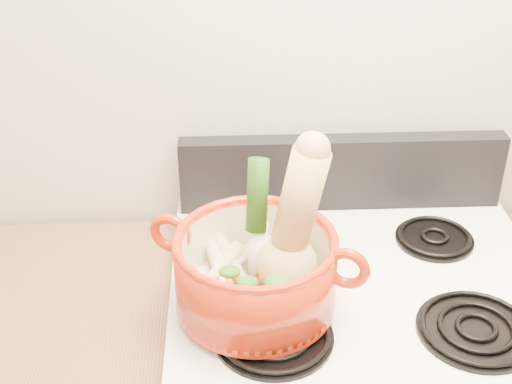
{
  "coord_description": "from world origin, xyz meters",
  "views": [
    {
      "loc": [
        -0.27,
        0.25,
        1.86
      ],
      "look_at": [
        -0.22,
        1.3,
        1.23
      ],
      "focal_mm": 50.0,
      "sensor_mm": 36.0,
      "label": 1
    }
  ],
  "objects": [
    {
      "name": "burner_back_right",
      "position": [
        0.19,
        1.54,
        0.96
      ],
      "size": [
        0.17,
        0.17,
        0.02
      ],
      "primitive_type": "cylinder",
      "color": "black",
      "rests_on": "cooktop"
    },
    {
      "name": "wall_back",
      "position": [
        0.0,
        1.75,
        1.3
      ],
      "size": [
        3.5,
        0.02,
        2.6
      ],
      "primitive_type": "cube",
      "color": "beige",
      "rests_on": "floor"
    },
    {
      "name": "burner_front_left",
      "position": [
        -0.19,
        1.24,
        0.96
      ],
      "size": [
        0.22,
        0.22,
        0.02
      ],
      "primitive_type": "cylinder",
      "color": "black",
      "rests_on": "cooktop"
    },
    {
      "name": "pot_handle_right",
      "position": [
        -0.06,
        1.26,
        1.09
      ],
      "size": [
        0.09,
        0.05,
        0.08
      ],
      "primitive_type": "torus",
      "rotation": [
        1.57,
        0.0,
        -0.38
      ],
      "color": "#A9220A",
      "rests_on": "dutch_oven"
    },
    {
      "name": "parsnip_3",
      "position": [
        -0.3,
        1.34,
        1.04
      ],
      "size": [
        0.12,
        0.15,
        0.05
      ],
      "primitive_type": "cone",
      "rotation": [
        1.66,
        0.0,
        -0.63
      ],
      "color": "beige",
      "rests_on": "dutch_oven"
    },
    {
      "name": "carrot_1",
      "position": [
        -0.27,
        1.3,
        1.02
      ],
      "size": [
        0.03,
        0.14,
        0.04
      ],
      "primitive_type": "cone",
      "rotation": [
        1.66,
        0.0,
        0.01
      ],
      "color": "#D9560A",
      "rests_on": "dutch_oven"
    },
    {
      "name": "parsnip_2",
      "position": [
        -0.26,
        1.37,
        1.04
      ],
      "size": [
        0.12,
        0.2,
        0.06
      ],
      "primitive_type": "cone",
      "rotation": [
        1.66,
        0.0,
        0.41
      ],
      "color": "beige",
      "rests_on": "dutch_oven"
    },
    {
      "name": "cooktop",
      "position": [
        0.0,
        1.4,
        0.93
      ],
      "size": [
        0.78,
        0.67,
        0.03
      ],
      "primitive_type": "cube",
      "color": "white",
      "rests_on": "stove_body"
    },
    {
      "name": "parsnip_0",
      "position": [
        -0.28,
        1.35,
        1.02
      ],
      "size": [
        0.09,
        0.25,
        0.07
      ],
      "primitive_type": "cone",
      "rotation": [
        1.66,
        0.0,
        0.19
      ],
      "color": "beige",
      "rests_on": "dutch_oven"
    },
    {
      "name": "burner_front_right",
      "position": [
        0.19,
        1.24,
        0.96
      ],
      "size": [
        0.22,
        0.22,
        0.02
      ],
      "primitive_type": "cylinder",
      "color": "black",
      "rests_on": "cooktop"
    },
    {
      "name": "parsnip_1",
      "position": [
        -0.28,
        1.36,
        1.03
      ],
      "size": [
        0.17,
        0.14,
        0.05
      ],
      "primitive_type": "cone",
      "rotation": [
        1.66,
        0.0,
        -0.91
      ],
      "color": "beige",
      "rests_on": "dutch_oven"
    },
    {
      "name": "ginger",
      "position": [
        -0.18,
        1.43,
        1.02
      ],
      "size": [
        0.08,
        0.06,
        0.04
      ],
      "primitive_type": "ellipsoid",
      "rotation": [
        0.0,
        0.0,
        0.04
      ],
      "color": "tan",
      "rests_on": "dutch_oven"
    },
    {
      "name": "carrot_0",
      "position": [
        -0.23,
        1.27,
        1.02
      ],
      "size": [
        0.05,
        0.15,
        0.04
      ],
      "primitive_type": "cone",
      "rotation": [
        1.66,
        0.0,
        -0.16
      ],
      "color": "#BC4909",
      "rests_on": "dutch_oven"
    },
    {
      "name": "squash",
      "position": [
        -0.16,
        1.33,
        1.15
      ],
      "size": [
        0.2,
        0.17,
        0.32
      ],
      "primitive_type": null,
      "rotation": [
        0.0,
        0.18,
        -0.28
      ],
      "color": "tan",
      "rests_on": "dutch_oven"
    },
    {
      "name": "dutch_oven",
      "position": [
        -0.22,
        1.32,
        1.04
      ],
      "size": [
        0.4,
        0.4,
        0.15
      ],
      "primitive_type": "cylinder",
      "rotation": [
        0.0,
        0.0,
        -0.38
      ],
      "color": "#A9220A",
      "rests_on": "burner_front_left"
    },
    {
      "name": "leek",
      "position": [
        -0.21,
        1.36,
        1.13
      ],
      "size": [
        0.06,
        0.1,
        0.26
      ],
      "primitive_type": "cylinder",
      "rotation": [
        -0.21,
        0.0,
        -0.24
      ],
      "color": "white",
      "rests_on": "dutch_oven"
    },
    {
      "name": "burner_back_left",
      "position": [
        -0.19,
        1.54,
        0.96
      ],
      "size": [
        0.17,
        0.17,
        0.02
      ],
      "primitive_type": "cylinder",
      "color": "black",
      "rests_on": "cooktop"
    },
    {
      "name": "carrot_2",
      "position": [
        -0.23,
        1.26,
        1.03
      ],
      "size": [
        0.12,
        0.18,
        0.05
      ],
      "primitive_type": "cone",
      "rotation": [
        1.66,
        0.0,
        0.47
      ],
      "color": "#BC5309",
      "rests_on": "dutch_oven"
    },
    {
      "name": "pot_handle_left",
      "position": [
        -0.38,
        1.38,
        1.09
      ],
      "size": [
        0.09,
        0.05,
        0.08
      ],
      "primitive_type": "torus",
      "rotation": [
        1.57,
        0.0,
        -0.38
      ],
      "color": "#A9220A",
      "rests_on": "dutch_oven"
    },
    {
      "name": "control_backsplash",
      "position": [
        0.0,
        1.7,
        1.04
      ],
      "size": [
        0.76,
        0.05,
        0.18
      ],
      "primitive_type": "cube",
      "color": "black",
      "rests_on": "cooktop"
    }
  ]
}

